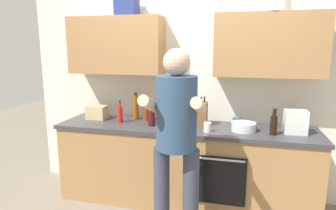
% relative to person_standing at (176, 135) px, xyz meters
% --- Properties ---
extents(ground_plane, '(12.00, 12.00, 0.00)m').
position_rel_person_standing_xyz_m(ground_plane, '(-0.08, 0.77, -1.04)').
color(ground_plane, '#756B5B').
extents(back_wall_unit, '(4.00, 0.39, 2.50)m').
position_rel_person_standing_xyz_m(back_wall_unit, '(-0.08, 1.04, 0.46)').
color(back_wall_unit, silver).
rests_on(back_wall_unit, ground).
extents(counter, '(2.84, 0.67, 0.90)m').
position_rel_person_standing_xyz_m(counter, '(-0.08, 0.77, -0.59)').
color(counter, '#A37547').
rests_on(counter, ground).
extents(person_standing, '(0.49, 0.45, 1.75)m').
position_rel_person_standing_xyz_m(person_standing, '(0.00, 0.00, 0.00)').
color(person_standing, '#383D4C').
rests_on(person_standing, ground).
extents(bottle_hotsauce, '(0.06, 0.06, 0.25)m').
position_rel_person_standing_xyz_m(bottle_hotsauce, '(-0.83, 0.76, -0.04)').
color(bottle_hotsauce, red).
rests_on(bottle_hotsauce, counter).
extents(bottle_wine, '(0.08, 0.08, 0.23)m').
position_rel_person_standing_xyz_m(bottle_wine, '(-0.44, 0.70, -0.05)').
color(bottle_wine, '#471419').
rests_on(bottle_wine, counter).
extents(bottle_soy, '(0.07, 0.07, 0.27)m').
position_rel_person_standing_xyz_m(bottle_soy, '(0.84, 0.67, -0.03)').
color(bottle_soy, black).
rests_on(bottle_soy, counter).
extents(bottle_syrup, '(0.07, 0.07, 0.32)m').
position_rel_person_standing_xyz_m(bottle_syrup, '(-0.71, 0.94, 0.00)').
color(bottle_syrup, '#8C4C14').
rests_on(bottle_syrup, counter).
extents(bottle_water, '(0.07, 0.07, 0.20)m').
position_rel_person_standing_xyz_m(bottle_water, '(-0.27, 0.62, -0.06)').
color(bottle_water, silver).
rests_on(bottle_water, counter).
extents(bottle_vinegar, '(0.08, 0.08, 0.28)m').
position_rel_person_standing_xyz_m(bottle_vinegar, '(-0.57, 0.91, -0.02)').
color(bottle_vinegar, brown).
rests_on(bottle_vinegar, counter).
extents(cup_coffee, '(0.08, 0.08, 0.10)m').
position_rel_person_standing_xyz_m(cup_coffee, '(0.19, 0.61, -0.09)').
color(cup_coffee, white).
rests_on(cup_coffee, counter).
extents(cup_tea, '(0.09, 0.09, 0.08)m').
position_rel_person_standing_xyz_m(cup_tea, '(0.48, 0.97, -0.10)').
color(cup_tea, '#33598C').
rests_on(cup_tea, counter).
extents(mixing_bowl, '(0.25, 0.25, 0.09)m').
position_rel_person_standing_xyz_m(mixing_bowl, '(0.56, 0.74, -0.09)').
color(mixing_bowl, silver).
rests_on(mixing_bowl, counter).
extents(knife_block, '(0.10, 0.14, 0.32)m').
position_rel_person_standing_xyz_m(knife_block, '(0.11, 0.87, -0.01)').
color(knife_block, brown).
rests_on(knife_block, counter).
extents(grocery_bag_bread, '(0.23, 0.16, 0.16)m').
position_rel_person_standing_xyz_m(grocery_bag_bread, '(-1.17, 0.85, -0.06)').
color(grocery_bag_bread, tan).
rests_on(grocery_bag_bread, counter).
extents(grocery_bag_crisps, '(0.29, 0.23, 0.15)m').
position_rel_person_standing_xyz_m(grocery_bag_crisps, '(-0.27, 0.84, -0.06)').
color(grocery_bag_crisps, red).
rests_on(grocery_bag_crisps, counter).
extents(grocery_bag_produce, '(0.22, 0.16, 0.24)m').
position_rel_person_standing_xyz_m(grocery_bag_produce, '(1.05, 0.76, -0.02)').
color(grocery_bag_produce, silver).
rests_on(grocery_bag_produce, counter).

